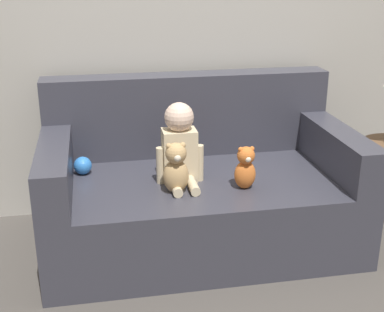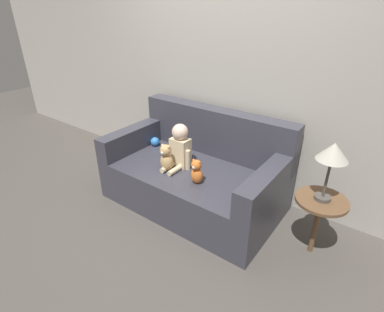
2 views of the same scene
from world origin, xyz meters
name	(u,v)px [view 2 (image 2 of 2)]	position (x,y,z in m)	size (l,w,h in m)	color
ground_plane	(193,202)	(0.00, 0.00, 0.00)	(12.00, 12.00, 0.00)	#4C4742
wall_back	(228,63)	(0.00, 0.56, 1.30)	(8.00, 0.05, 2.60)	#ADA89E
couch	(197,174)	(0.00, 0.06, 0.31)	(1.68, 0.95, 0.89)	#383842
person_baby	(180,148)	(-0.12, -0.05, 0.60)	(0.25, 0.30, 0.43)	beige
teddy_bear_brown	(166,158)	(-0.16, -0.20, 0.54)	(0.13, 0.12, 0.27)	tan
plush_toy_side	(197,172)	(0.19, -0.21, 0.52)	(0.11, 0.10, 0.23)	orange
toy_ball	(155,142)	(-0.63, 0.14, 0.46)	(0.10, 0.10, 0.10)	#337FDB
side_table	(328,176)	(1.17, 0.03, 0.71)	(0.39, 0.39, 0.97)	brown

